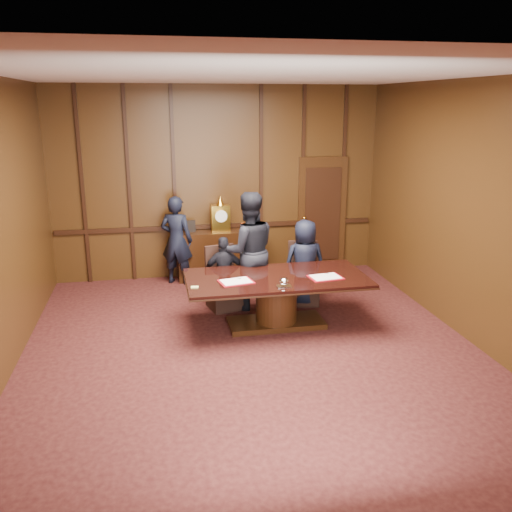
{
  "coord_description": "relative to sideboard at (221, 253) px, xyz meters",
  "views": [
    {
      "loc": [
        -1.21,
        -6.39,
        3.18
      ],
      "look_at": [
        0.22,
        0.97,
        1.05
      ],
      "focal_mm": 38.0,
      "sensor_mm": 36.0,
      "label": 1
    }
  ],
  "objects": [
    {
      "name": "chair_left",
      "position": [
        -0.16,
        -1.54,
        -0.19
      ],
      "size": [
        0.58,
        0.58,
        0.99
      ],
      "rotation": [
        0.0,
        0.0,
        0.23
      ],
      "color": "black",
      "rests_on": "ground"
    },
    {
      "name": "witness_right",
      "position": [
        0.23,
        -1.58,
        0.45
      ],
      "size": [
        0.94,
        0.75,
        1.87
      ],
      "primitive_type": "imported",
      "rotation": [
        0.0,
        0.0,
        3.19
      ],
      "color": "black",
      "rests_on": "ground"
    },
    {
      "name": "room",
      "position": [
        0.07,
        -3.12,
        1.24
      ],
      "size": [
        7.0,
        7.04,
        3.5
      ],
      "color": "black",
      "rests_on": "ground"
    },
    {
      "name": "folder_right",
      "position": [
        1.17,
        -2.6,
        0.28
      ],
      "size": [
        0.5,
        0.39,
        0.02
      ],
      "rotation": [
        0.0,
        0.0,
        0.13
      ],
      "color": "maroon",
      "rests_on": "conference_table"
    },
    {
      "name": "inkstand",
      "position": [
        0.5,
        -2.86,
        0.33
      ],
      "size": [
        0.2,
        0.14,
        0.12
      ],
      "color": "white",
      "rests_on": "conference_table"
    },
    {
      "name": "signatory_left",
      "position": [
        -0.15,
        -1.61,
        0.11
      ],
      "size": [
        0.71,
        0.33,
        1.19
      ],
      "primitive_type": "imported",
      "rotation": [
        0.0,
        0.0,
        3.08
      ],
      "color": "black",
      "rests_on": "ground"
    },
    {
      "name": "witness_left",
      "position": [
        -0.82,
        -0.16,
        0.32
      ],
      "size": [
        0.69,
        0.59,
        1.61
      ],
      "primitive_type": "imported",
      "rotation": [
        0.0,
        0.0,
        2.72
      ],
      "color": "black",
      "rests_on": "ground"
    },
    {
      "name": "folder_left",
      "position": [
        -0.12,
        -2.55,
        0.28
      ],
      "size": [
        0.52,
        0.41,
        0.02
      ],
      "rotation": [
        0.0,
        0.0,
        0.19
      ],
      "color": "maroon",
      "rests_on": "conference_table"
    },
    {
      "name": "sideboard",
      "position": [
        0.0,
        0.0,
        0.0
      ],
      "size": [
        1.6,
        0.45,
        1.54
      ],
      "color": "black",
      "rests_on": "ground"
    },
    {
      "name": "notepad",
      "position": [
        -0.71,
        -2.68,
        0.28
      ],
      "size": [
        0.11,
        0.09,
        0.01
      ],
      "primitive_type": "cube",
      "rotation": [
        0.0,
        0.0,
        -0.16
      ],
      "color": "#DBD66B",
      "rests_on": "conference_table"
    },
    {
      "name": "chair_right",
      "position": [
        1.15,
        -1.54,
        -0.19
      ],
      "size": [
        0.56,
        0.56,
        0.99
      ],
      "rotation": [
        0.0,
        0.0,
        -0.18
      ],
      "color": "black",
      "rests_on": "ground"
    },
    {
      "name": "signatory_right",
      "position": [
        1.15,
        -1.61,
        0.22
      ],
      "size": [
        0.7,
        0.47,
        1.4
      ],
      "primitive_type": "imported",
      "rotation": [
        0.0,
        0.0,
        3.18
      ],
      "color": "black",
      "rests_on": "ground"
    },
    {
      "name": "conference_table",
      "position": [
        0.5,
        -2.41,
        0.02
      ],
      "size": [
        2.62,
        1.32,
        0.76
      ],
      "color": "black",
      "rests_on": "ground"
    }
  ]
}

